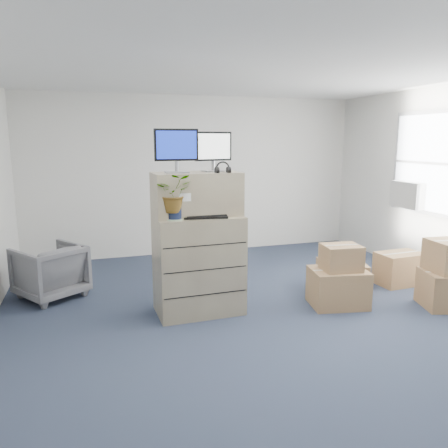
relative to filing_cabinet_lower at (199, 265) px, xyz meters
The scene contains 17 objects.
ground 1.13m from the filing_cabinet_lower, 46.24° to the right, with size 7.00×7.00×0.00m, color #253144.
wall_back 3.00m from the filing_cabinet_lower, 76.62° to the left, with size 6.00×0.02×2.80m, color silver.
ac_unit 3.66m from the filing_cabinet_lower, 11.22° to the left, with size 0.24×0.60×0.40m, color beige.
filing_cabinet_lower is the anchor object (origin of this frame).
filing_cabinet_upper 0.84m from the filing_cabinet_lower, 91.47° to the left, with size 1.00×0.50×0.50m, color gray.
monitor_left 1.38m from the filing_cabinet_lower, behind, with size 0.49×0.19×0.49m.
monitor_right 1.36m from the filing_cabinet_lower, 21.80° to the left, with size 0.46×0.22×0.46m.
headphones 1.17m from the filing_cabinet_lower, 23.94° to the right, with size 0.17×0.17×0.02m, color black.
keyboard 0.61m from the filing_cabinet_lower, 72.70° to the right, with size 0.51×0.21×0.03m, color black.
mouse 0.69m from the filing_cabinet_lower, 14.41° to the right, with size 0.10×0.06×0.03m, color silver.
water_bottle 0.74m from the filing_cabinet_lower, 33.30° to the left, with size 0.09×0.09×0.30m, color #969A9E.
phone_dock 0.64m from the filing_cabinet_lower, 57.85° to the left, with size 0.07×0.06×0.15m.
external_drive 0.71m from the filing_cabinet_lower, 26.61° to the left, with size 0.23×0.17×0.07m, color black.
tissue_box 0.80m from the filing_cabinet_lower, 16.64° to the left, with size 0.24×0.12×0.09m, color #3B75CA.
potted_plant 0.89m from the filing_cabinet_lower, 152.80° to the right, with size 0.41×0.45×0.41m.
office_chair 2.04m from the filing_cabinet_lower, 148.62° to the left, with size 0.74×0.70×0.76m, color slate.
cardboard_boxes 2.45m from the filing_cabinet_lower, ahead, with size 2.02×1.62×0.84m.
Camera 1 is at (-1.88, -4.14, 2.04)m, focal length 35.00 mm.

